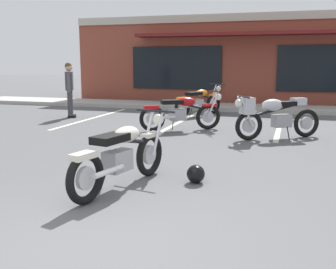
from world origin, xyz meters
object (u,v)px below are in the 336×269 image
object	(u,v)px
helmet_on_pavement	(196,174)
motorcycle_red_sportbike	(199,101)
motorcycle_foreground_classic	(122,155)
motorcycle_blue_standard	(182,112)
motorcycle_black_cruiser	(274,115)
person_in_black_shirt	(70,86)

from	to	relation	value
helmet_on_pavement	motorcycle_red_sportbike	bearing A→B (deg)	102.40
motorcycle_red_sportbike	motorcycle_foreground_classic	bearing A→B (deg)	-85.02
motorcycle_red_sportbike	motorcycle_blue_standard	bearing A→B (deg)	-85.98
motorcycle_blue_standard	motorcycle_black_cruiser	bearing A→B (deg)	-12.50
motorcycle_black_cruiser	motorcycle_blue_standard	bearing A→B (deg)	167.50
motorcycle_foreground_classic	person_in_black_shirt	world-z (taller)	person_in_black_shirt
person_in_black_shirt	motorcycle_black_cruiser	bearing A→B (deg)	-16.69
motorcycle_blue_standard	person_in_black_shirt	distance (m)	4.16
motorcycle_foreground_classic	helmet_on_pavement	bearing A→B (deg)	29.58
motorcycle_black_cruiser	helmet_on_pavement	bearing A→B (deg)	-103.13
motorcycle_blue_standard	helmet_on_pavement	size ratio (longest dim) A/B	7.24
motorcycle_black_cruiser	motorcycle_red_sportbike	bearing A→B (deg)	126.10
motorcycle_black_cruiser	helmet_on_pavement	distance (m)	3.89
motorcycle_red_sportbike	motorcycle_black_cruiser	distance (m)	4.15
helmet_on_pavement	person_in_black_shirt	bearing A→B (deg)	133.18
motorcycle_black_cruiser	helmet_on_pavement	world-z (taller)	motorcycle_black_cruiser
motorcycle_foreground_classic	helmet_on_pavement	distance (m)	1.09
motorcycle_blue_standard	helmet_on_pavement	xyz separation A→B (m)	(1.37, -4.27, -0.33)
motorcycle_foreground_classic	motorcycle_red_sportbike	distance (m)	7.67
motorcycle_blue_standard	person_in_black_shirt	size ratio (longest dim) A/B	1.12
motorcycle_red_sportbike	motorcycle_black_cruiser	size ratio (longest dim) A/B	1.03
person_in_black_shirt	motorcycle_red_sportbike	bearing A→B (deg)	22.21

